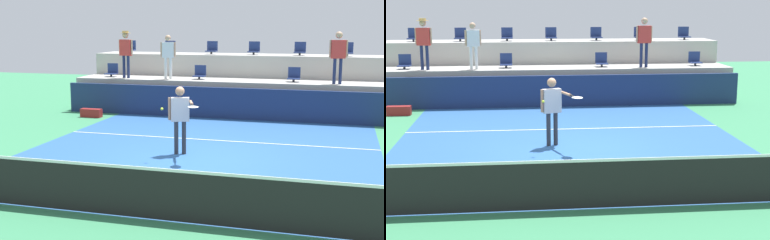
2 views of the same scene
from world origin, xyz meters
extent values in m
plane|color=#388456|center=(0.00, 0.00, 0.00)|extent=(40.00, 40.00, 0.00)
cube|color=#285693|center=(0.00, 1.00, 0.00)|extent=(9.00, 10.00, 0.01)
cube|color=white|center=(0.00, 2.40, 0.01)|extent=(9.00, 0.06, 0.00)
cube|color=black|center=(0.00, -4.00, 0.46)|extent=(10.40, 0.01, 0.87)
cube|color=white|center=(0.00, -4.00, 0.89)|extent=(10.40, 0.02, 0.05)
cube|color=navy|center=(0.00, 6.00, 0.55)|extent=(13.00, 0.16, 1.10)
cube|color=#ADAAA3|center=(0.00, 7.30, 0.62)|extent=(13.00, 1.80, 1.25)
cube|color=#ADAAA3|center=(0.00, 9.10, 1.05)|extent=(13.00, 1.80, 2.10)
cylinder|color=#2D2D33|center=(-5.36, 7.15, 1.30)|extent=(0.08, 0.08, 0.10)
cube|color=navy|center=(-5.36, 7.15, 1.37)|extent=(0.44, 0.40, 0.04)
cube|color=navy|center=(-5.36, 7.33, 1.58)|extent=(0.44, 0.04, 0.38)
cylinder|color=#2D2D33|center=(-1.76, 7.15, 1.30)|extent=(0.08, 0.08, 0.10)
cube|color=navy|center=(-1.76, 7.15, 1.37)|extent=(0.44, 0.40, 0.04)
cube|color=navy|center=(-1.76, 7.33, 1.58)|extent=(0.44, 0.04, 0.38)
cylinder|color=#2D2D33|center=(1.75, 7.15, 1.30)|extent=(0.08, 0.08, 0.10)
cube|color=navy|center=(1.75, 7.15, 1.37)|extent=(0.44, 0.40, 0.04)
cube|color=navy|center=(1.75, 7.33, 1.58)|extent=(0.44, 0.04, 0.38)
cylinder|color=#2D2D33|center=(-5.32, 8.95, 2.15)|extent=(0.08, 0.08, 0.10)
cube|color=navy|center=(-5.32, 8.95, 2.22)|extent=(0.44, 0.40, 0.04)
cube|color=navy|center=(-5.32, 9.13, 2.43)|extent=(0.44, 0.04, 0.38)
cylinder|color=#2D2D33|center=(-3.54, 8.95, 2.15)|extent=(0.08, 0.08, 0.10)
cube|color=navy|center=(-3.54, 8.95, 2.22)|extent=(0.44, 0.40, 0.04)
cube|color=navy|center=(-3.54, 9.13, 2.43)|extent=(0.44, 0.04, 0.38)
cylinder|color=#2D2D33|center=(-1.74, 8.95, 2.15)|extent=(0.08, 0.08, 0.10)
cube|color=navy|center=(-1.74, 8.95, 2.22)|extent=(0.44, 0.40, 0.04)
cube|color=navy|center=(-1.74, 9.13, 2.43)|extent=(0.44, 0.04, 0.38)
cylinder|color=#2D2D33|center=(-0.01, 8.95, 2.15)|extent=(0.08, 0.08, 0.10)
cube|color=navy|center=(-0.01, 8.95, 2.22)|extent=(0.44, 0.40, 0.04)
cube|color=navy|center=(-0.01, 9.13, 2.43)|extent=(0.44, 0.04, 0.38)
cylinder|color=#2D2D33|center=(1.79, 8.95, 2.15)|extent=(0.08, 0.08, 0.10)
cube|color=navy|center=(1.79, 8.95, 2.22)|extent=(0.44, 0.40, 0.04)
cube|color=navy|center=(1.79, 9.13, 2.43)|extent=(0.44, 0.04, 0.38)
cylinder|color=#2D2D33|center=(3.56, 8.95, 2.15)|extent=(0.08, 0.08, 0.10)
cube|color=navy|center=(3.56, 8.95, 2.22)|extent=(0.44, 0.40, 0.04)
cube|color=navy|center=(3.56, 9.13, 2.43)|extent=(0.44, 0.04, 0.38)
cylinder|color=#2D2D33|center=(-0.57, 0.54, 0.43)|extent=(0.14, 0.14, 0.86)
cylinder|color=#2D2D33|center=(-0.39, 0.61, 0.43)|extent=(0.14, 0.14, 0.86)
cube|color=#B2B2B7|center=(-0.48, 0.58, 1.16)|extent=(0.50, 0.33, 0.61)
sphere|color=#A87A5B|center=(-0.48, 0.58, 1.62)|extent=(0.30, 0.30, 0.23)
cylinder|color=#A87A5B|center=(-0.73, 0.49, 1.18)|extent=(0.09, 0.09, 0.57)
cylinder|color=#A87A5B|center=(-0.14, 0.41, 1.36)|extent=(0.25, 0.53, 0.07)
cylinder|color=black|center=(-0.01, 0.06, 1.36)|extent=(0.12, 0.26, 0.04)
ellipsoid|color=silver|center=(0.08, -0.20, 1.36)|extent=(0.35, 0.39, 0.03)
cylinder|color=navy|center=(-4.69, 6.87, 1.68)|extent=(0.13, 0.13, 0.86)
cylinder|color=navy|center=(-4.49, 6.83, 1.68)|extent=(0.13, 0.13, 0.86)
cube|color=red|center=(-4.59, 6.85, 2.41)|extent=(0.49, 0.26, 0.61)
sphere|color=tan|center=(-4.59, 6.85, 2.88)|extent=(0.27, 0.27, 0.23)
cylinder|color=tan|center=(-4.85, 6.89, 2.43)|extent=(0.08, 0.08, 0.57)
cylinder|color=tan|center=(-4.32, 6.81, 2.43)|extent=(0.08, 0.08, 0.57)
cylinder|color=tan|center=(-4.59, 6.85, 2.96)|extent=(0.48, 0.48, 0.01)
cylinder|color=tan|center=(-4.59, 6.85, 3.01)|extent=(0.28, 0.28, 0.09)
cylinder|color=white|center=(-2.98, 6.83, 1.65)|extent=(0.13, 0.13, 0.81)
cylinder|color=white|center=(-2.79, 6.87, 1.65)|extent=(0.13, 0.13, 0.81)
cube|color=white|center=(-2.88, 6.85, 2.35)|extent=(0.47, 0.27, 0.57)
sphere|color=tan|center=(-2.88, 6.85, 2.79)|extent=(0.26, 0.26, 0.22)
cylinder|color=tan|center=(-3.13, 6.80, 2.36)|extent=(0.08, 0.08, 0.54)
cylinder|color=tan|center=(-2.64, 6.90, 2.36)|extent=(0.08, 0.08, 0.54)
cylinder|color=navy|center=(3.15, 6.84, 1.69)|extent=(0.12, 0.12, 0.88)
cylinder|color=navy|center=(3.35, 6.86, 1.69)|extent=(0.12, 0.12, 0.88)
cube|color=red|center=(3.25, 6.85, 2.45)|extent=(0.50, 0.25, 0.63)
sphere|color=tan|center=(3.25, 6.85, 2.93)|extent=(0.27, 0.27, 0.24)
cylinder|color=tan|center=(2.98, 6.81, 2.46)|extent=(0.08, 0.08, 0.59)
cylinder|color=tan|center=(3.52, 6.89, 2.46)|extent=(0.08, 0.08, 0.59)
sphere|color=#CCE033|center=(-0.73, -0.11, 1.27)|extent=(0.07, 0.07, 0.07)
cube|color=maroon|center=(-5.19, 4.99, 0.15)|extent=(0.76, 0.28, 0.30)
camera|label=1|loc=(3.42, -11.98, 3.25)|focal=49.39mm
camera|label=2|loc=(-1.26, -13.32, 3.59)|focal=52.48mm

